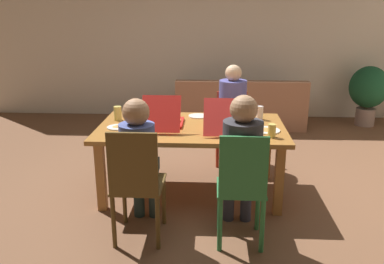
{
  "coord_description": "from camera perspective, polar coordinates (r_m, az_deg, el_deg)",
  "views": [
    {
      "loc": [
        0.21,
        -3.89,
        1.86
      ],
      "look_at": [
        0.0,
        0.1,
        0.63
      ],
      "focal_mm": 37.9,
      "sensor_mm": 36.0,
      "label": 1
    }
  ],
  "objects": [
    {
      "name": "chair_2",
      "position": [
        5.02,
        5.6,
        1.33
      ],
      "size": [
        0.39,
        0.39,
        0.86
      ],
      "color": "#AC311B",
      "rests_on": "ground"
    },
    {
      "name": "pizza_box_0",
      "position": [
        3.98,
        4.38,
        1.22
      ],
      "size": [
        0.37,
        0.59,
        0.33
      ],
      "color": "red",
      "rests_on": "dining_table"
    },
    {
      "name": "couch",
      "position": [
        6.6,
        6.76,
        3.28
      ],
      "size": [
        2.03,
        0.76,
        0.78
      ],
      "color": "#9B674B",
      "rests_on": "ground"
    },
    {
      "name": "drinking_glass_1",
      "position": [
        4.32,
        -10.4,
        2.6
      ],
      "size": [
        0.08,
        0.08,
        0.15
      ],
      "primitive_type": "cylinder",
      "color": "#DBCC63",
      "rests_on": "dining_table"
    },
    {
      "name": "back_wall",
      "position": [
        7.1,
        1.37,
        13.85
      ],
      "size": [
        7.79,
        0.12,
        2.89
      ],
      "primitive_type": "cube",
      "color": "silver",
      "rests_on": "ground"
    },
    {
      "name": "plate_1",
      "position": [
        3.96,
        10.44,
        0.3
      ],
      "size": [
        0.26,
        0.26,
        0.03
      ],
      "color": "white",
      "rests_on": "dining_table"
    },
    {
      "name": "chair_0",
      "position": [
        3.2,
        7.01,
        -7.53
      ],
      "size": [
        0.38,
        0.39,
        0.97
      ],
      "color": "#2C733D",
      "rests_on": "ground"
    },
    {
      "name": "chair_1",
      "position": [
        3.26,
        -7.85,
        -6.83
      ],
      "size": [
        0.4,
        0.45,
        0.98
      ],
      "color": "brown",
      "rests_on": "ground"
    },
    {
      "name": "pizza_box_1",
      "position": [
        4.08,
        -3.93,
        1.6
      ],
      "size": [
        0.37,
        0.58,
        0.34
      ],
      "color": "red",
      "rests_on": "dining_table"
    },
    {
      "name": "plate_0",
      "position": [
        4.41,
        0.9,
        2.26
      ],
      "size": [
        0.21,
        0.21,
        0.01
      ],
      "color": "white",
      "rests_on": "dining_table"
    },
    {
      "name": "dining_table",
      "position": [
        4.08,
        -0.07,
        -0.25
      ],
      "size": [
        1.86,
        1.08,
        0.72
      ],
      "color": "#A66A2D",
      "rests_on": "ground"
    },
    {
      "name": "person_1",
      "position": [
        3.36,
        -7.4,
        -3.26
      ],
      "size": [
        0.28,
        0.52,
        1.19
      ],
      "color": "#2C3E3D",
      "rests_on": "ground"
    },
    {
      "name": "person_2",
      "position": [
        4.84,
        5.74,
        3.4
      ],
      "size": [
        0.33,
        0.52,
        1.22
      ],
      "color": "#423E47",
      "rests_on": "ground"
    },
    {
      "name": "drinking_glass_2",
      "position": [
        4.34,
        9.52,
        2.69
      ],
      "size": [
        0.07,
        0.07,
        0.14
      ],
      "primitive_type": "cylinder",
      "color": "silver",
      "rests_on": "dining_table"
    },
    {
      "name": "potted_plant",
      "position": [
        7.12,
        23.58,
        5.44
      ],
      "size": [
        0.61,
        0.61,
        0.97
      ],
      "color": "gray",
      "rests_on": "ground"
    },
    {
      "name": "plate_2",
      "position": [
        4.06,
        -10.45,
        0.71
      ],
      "size": [
        0.21,
        0.21,
        0.03
      ],
      "color": "white",
      "rests_on": "dining_table"
    },
    {
      "name": "person_0",
      "position": [
        3.27,
        6.97,
        -3.35
      ],
      "size": [
        0.31,
        0.54,
        1.23
      ],
      "color": "#383646",
      "rests_on": "ground"
    },
    {
      "name": "drinking_glass_0",
      "position": [
        3.76,
        11.16,
        0.18
      ],
      "size": [
        0.07,
        0.07,
        0.12
      ],
      "primitive_type": "cylinder",
      "color": "#DCC559",
      "rests_on": "dining_table"
    },
    {
      "name": "ground_plane",
      "position": [
        4.32,
        -0.07,
        -8.35
      ],
      "size": [
        20.0,
        20.0,
        0.0
      ],
      "primitive_type": "plane",
      "color": "brown"
    }
  ]
}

